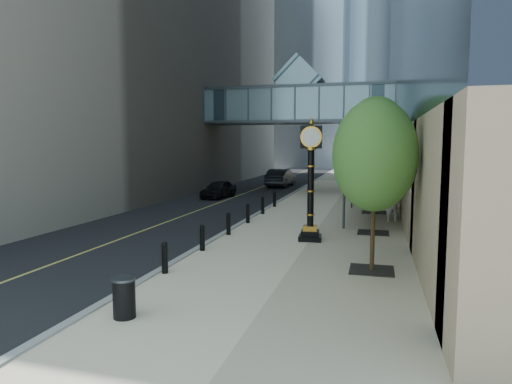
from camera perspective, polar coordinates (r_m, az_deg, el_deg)
ground at (r=13.04m, az=-2.32°, el=-12.37°), size 320.00×320.00×0.00m
road at (r=53.07m, az=3.15°, el=1.52°), size 8.00×180.00×0.02m
sidewalk at (r=52.05m, az=11.81°, el=1.34°), size 8.00×180.00×0.06m
curb at (r=52.41m, az=7.44°, el=1.45°), size 0.25×180.00×0.07m
distant_tower_c at (r=135.20m, az=10.89°, el=17.97°), size 22.00×22.00×65.00m
skywalk at (r=40.54m, az=5.37°, el=11.04°), size 17.00×4.20×5.80m
entrance_canopy at (r=25.83m, az=14.47°, el=5.97°), size 3.00×8.00×4.38m
bollard_row at (r=22.07m, az=-2.16°, el=-3.41°), size 0.20×16.20×0.90m
street_trees at (r=28.08m, az=14.74°, el=5.40°), size 3.01×28.75×6.19m
street_clock at (r=19.25m, az=6.85°, el=0.37°), size 1.02×1.02×5.03m
trash_bin at (r=11.35m, az=-16.15°, el=-12.71°), size 0.55×0.55×0.90m
pedestrian at (r=24.97m, az=16.61°, el=-1.35°), size 0.79×0.60×1.94m
car_near at (r=35.08m, az=-4.69°, el=0.36°), size 2.03×4.12×1.35m
car_far at (r=44.49m, az=3.13°, el=1.79°), size 2.14×5.32×1.72m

